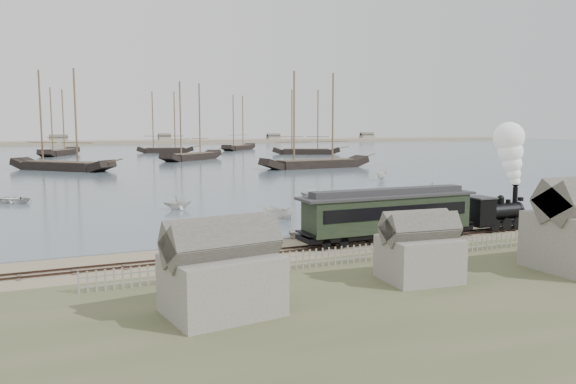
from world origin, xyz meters
name	(u,v)px	position (x,y,z in m)	size (l,w,h in m)	color
ground	(299,243)	(0.00, 0.00, 0.00)	(600.00, 600.00, 0.00)	gray
harbor_water	(96,151)	(0.00, 170.00, 0.03)	(600.00, 336.00, 0.06)	#41555E
rail_track	(311,248)	(0.00, -2.00, 0.04)	(120.00, 1.80, 0.16)	#33221B
picket_fence_west	(249,275)	(-6.50, -7.00, 0.00)	(19.00, 0.10, 1.20)	slate
picket_fence_east	(500,249)	(12.50, -7.50, 0.00)	(15.00, 0.10, 1.20)	slate
shed_left	(222,314)	(-10.00, -13.00, 0.00)	(5.00, 4.00, 4.10)	slate
shed_mid	(418,280)	(2.00, -12.00, 0.00)	(4.00, 3.50, 3.60)	slate
far_spit	(81,144)	(0.00, 250.00, 0.00)	(500.00, 20.00, 1.80)	gray
locomotive	(510,182)	(18.70, -2.00, 4.07)	(7.06, 2.63, 8.80)	black
passenger_coach	(388,213)	(6.59, -2.00, 2.23)	(14.54, 2.80, 3.53)	black
beached_dinghy	(315,233)	(1.92, 1.18, 0.42)	(4.04, 2.88, 0.84)	silver
rowboat_1	(178,202)	(-4.59, 20.56, 0.83)	(2.91, 2.51, 1.53)	silver
rowboat_2	(278,213)	(2.51, 10.18, 0.69)	(3.27, 1.23, 1.26)	silver
rowboat_3	(318,193)	(13.88, 24.38, 0.50)	(4.29, 3.07, 0.89)	silver
rowboat_4	(431,190)	(26.79, 18.70, 0.93)	(3.30, 2.85, 1.74)	silver
rowboat_5	(382,176)	(32.39, 38.37, 0.81)	(3.86, 1.45, 1.49)	silver
rowboat_6	(12,199)	(-20.88, 33.38, 0.51)	(4.33, 3.09, 0.90)	silver
schooner_2	(60,120)	(-13.93, 82.16, 10.06)	(23.40, 5.40, 20.00)	black
schooner_3	(191,121)	(18.08, 105.13, 10.06)	(21.91, 5.06, 20.00)	black
schooner_4	(316,120)	(35.05, 67.60, 10.06)	(24.47, 5.65, 20.00)	black
schooner_5	(306,122)	(57.55, 119.31, 10.06)	(20.78, 4.80, 20.00)	black
schooner_7	(58,122)	(-12.61, 143.14, 10.06)	(21.18, 4.89, 20.00)	black
schooner_8	(165,122)	(19.51, 145.98, 10.06)	(18.00, 4.15, 20.00)	black
schooner_9	(239,123)	(48.63, 157.66, 10.06)	(20.66, 4.77, 20.00)	black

